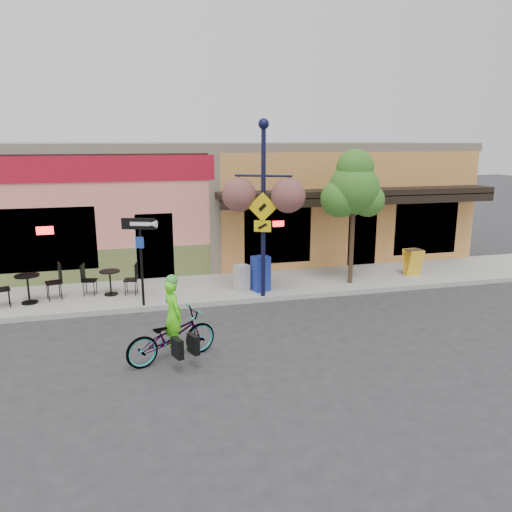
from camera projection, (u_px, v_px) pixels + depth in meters
The scene contains 14 objects.
ground at pixel (272, 307), 14.09m from camera, with size 90.00×90.00×0.00m, color #2D2D30.
sidewalk at pixel (254, 285), 15.96m from camera, with size 24.00×3.00×0.15m, color #9E9B93.
curb at pixel (266, 299), 14.60m from camera, with size 24.00×0.12×0.15m, color #A8A59E.
building at pixel (222, 198), 20.65m from camera, with size 18.20×8.20×4.50m, color #F6867A, non-canonical shape.
bicycle at pixel (171, 336), 10.62m from camera, with size 0.72×2.05×1.08m, color maroon.
cyclist_rider at pixel (173, 326), 10.58m from camera, with size 0.56×0.37×1.54m, color #61FF1A.
lamp_post at pixel (263, 210), 14.08m from camera, with size 1.61×0.65×5.05m, color #111336, non-canonical shape.
one_way_sign at pixel (141, 262), 13.55m from camera, with size 0.94×0.20×2.45m, color black, non-canonical shape.
cafe_set_left at pixel (28, 285), 13.88m from camera, with size 1.78×0.89×1.07m, color black, non-canonical shape.
cafe_set_right at pixel (110, 279), 14.65m from camera, with size 1.59×0.79×0.95m, color black, non-canonical shape.
newspaper_box_blue at pixel (261, 273), 15.06m from camera, with size 0.48×0.43×1.07m, color #1A309F, non-canonical shape.
newspaper_box_grey at pixel (242, 278), 15.04m from camera, with size 0.38×0.34×0.81m, color #B6B6B6, non-canonical shape.
street_tree at pixel (353, 217), 15.51m from camera, with size 1.66×1.66×4.26m, color #3D7A26, non-canonical shape.
sandwich_board at pixel (416, 263), 16.64m from camera, with size 0.54×0.39×0.89m, color yellow, non-canonical shape.
Camera 1 is at (-3.76, -12.86, 4.63)m, focal length 35.00 mm.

